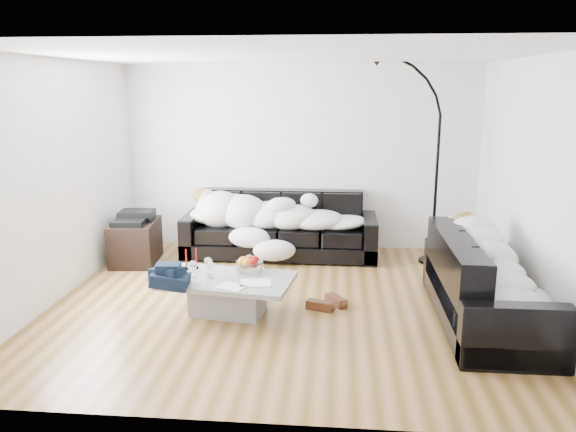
# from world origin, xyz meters

# --- Properties ---
(ground) EXTENTS (5.00, 5.00, 0.00)m
(ground) POSITION_xyz_m (0.00, 0.00, 0.00)
(ground) COLOR brown
(ground) RESTS_ON ground
(wall_back) EXTENTS (5.00, 0.02, 2.60)m
(wall_back) POSITION_xyz_m (0.00, 2.25, 1.30)
(wall_back) COLOR silver
(wall_back) RESTS_ON ground
(wall_left) EXTENTS (0.02, 4.50, 2.60)m
(wall_left) POSITION_xyz_m (-2.50, 0.00, 1.30)
(wall_left) COLOR silver
(wall_left) RESTS_ON ground
(wall_right) EXTENTS (0.02, 4.50, 2.60)m
(wall_right) POSITION_xyz_m (2.50, 0.00, 1.30)
(wall_right) COLOR silver
(wall_right) RESTS_ON ground
(ceiling) EXTENTS (5.00, 5.00, 0.00)m
(ceiling) POSITION_xyz_m (0.00, 0.00, 2.60)
(ceiling) COLOR white
(ceiling) RESTS_ON ground
(sofa_back) EXTENTS (2.64, 0.91, 0.86)m
(sofa_back) POSITION_xyz_m (-0.24, 1.75, 0.43)
(sofa_back) COLOR black
(sofa_back) RESTS_ON ground
(sofa_right) EXTENTS (0.92, 2.14, 0.87)m
(sofa_right) POSITION_xyz_m (2.03, -0.31, 0.43)
(sofa_right) COLOR black
(sofa_right) RESTS_ON ground
(sleeper_back) EXTENTS (2.23, 0.77, 0.45)m
(sleeper_back) POSITION_xyz_m (-0.24, 1.70, 0.64)
(sleeper_back) COLOR white
(sleeper_back) RESTS_ON sofa_back
(sleeper_right) EXTENTS (0.78, 1.84, 0.45)m
(sleeper_right) POSITION_xyz_m (2.03, -0.31, 0.64)
(sleeper_right) COLOR white
(sleeper_right) RESTS_ON sofa_right
(teal_cushion) EXTENTS (0.42, 0.38, 0.20)m
(teal_cushion) POSITION_xyz_m (1.97, 0.35, 0.72)
(teal_cushion) COLOR #0F626F
(teal_cushion) RESTS_ON sofa_right
(coffee_table) EXTENTS (1.41, 0.94, 0.38)m
(coffee_table) POSITION_xyz_m (-0.57, -0.34, 0.19)
(coffee_table) COLOR #939699
(coffee_table) RESTS_ON ground
(fruit_bowl) EXTENTS (0.34, 0.34, 0.18)m
(fruit_bowl) POSITION_xyz_m (-0.37, -0.10, 0.47)
(fruit_bowl) COLOR white
(fruit_bowl) RESTS_ON coffee_table
(wine_glass_a) EXTENTS (0.09, 0.09, 0.19)m
(wine_glass_a) POSITION_xyz_m (-0.78, -0.25, 0.48)
(wine_glass_a) COLOR white
(wine_glass_a) RESTS_ON coffee_table
(wine_glass_b) EXTENTS (0.10, 0.10, 0.18)m
(wine_glass_b) POSITION_xyz_m (-0.92, -0.36, 0.47)
(wine_glass_b) COLOR white
(wine_glass_b) RESTS_ON coffee_table
(wine_glass_c) EXTENTS (0.08, 0.08, 0.18)m
(wine_glass_c) POSITION_xyz_m (-0.73, -0.36, 0.47)
(wine_glass_c) COLOR white
(wine_glass_c) RESTS_ON coffee_table
(candle_left) EXTENTS (0.05, 0.05, 0.22)m
(candle_left) POSITION_xyz_m (-1.05, -0.11, 0.49)
(candle_left) COLOR maroon
(candle_left) RESTS_ON coffee_table
(candle_right) EXTENTS (0.05, 0.05, 0.22)m
(candle_right) POSITION_xyz_m (-0.96, -0.07, 0.49)
(candle_right) COLOR maroon
(candle_right) RESTS_ON coffee_table
(newspaper_a) EXTENTS (0.33, 0.27, 0.01)m
(newspaper_a) POSITION_xyz_m (-0.25, -0.47, 0.39)
(newspaper_a) COLOR silver
(newspaper_a) RESTS_ON coffee_table
(newspaper_b) EXTENTS (0.32, 0.29, 0.01)m
(newspaper_b) POSITION_xyz_m (-0.48, -0.60, 0.39)
(newspaper_b) COLOR silver
(newspaper_b) RESTS_ON coffee_table
(navy_jacket) EXTENTS (0.41, 0.35, 0.19)m
(navy_jacket) POSITION_xyz_m (-1.08, -0.60, 0.56)
(navy_jacket) COLOR black
(navy_jacket) RESTS_ON coffee_table
(shoes) EXTENTS (0.59, 0.54, 0.11)m
(shoes) POSITION_xyz_m (0.46, -0.10, 0.05)
(shoes) COLOR #472311
(shoes) RESTS_ON ground
(av_cabinet) EXTENTS (0.64, 0.86, 0.55)m
(av_cabinet) POSITION_xyz_m (-2.13, 1.27, 0.28)
(av_cabinet) COLOR black
(av_cabinet) RESTS_ON ground
(stereo) EXTENTS (0.47, 0.38, 0.13)m
(stereo) POSITION_xyz_m (-2.13, 1.27, 0.62)
(stereo) COLOR black
(stereo) RESTS_ON av_cabinet
(floor_lamp) EXTENTS (0.93, 0.65, 2.39)m
(floor_lamp) POSITION_xyz_m (1.81, 1.62, 1.19)
(floor_lamp) COLOR black
(floor_lamp) RESTS_ON ground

